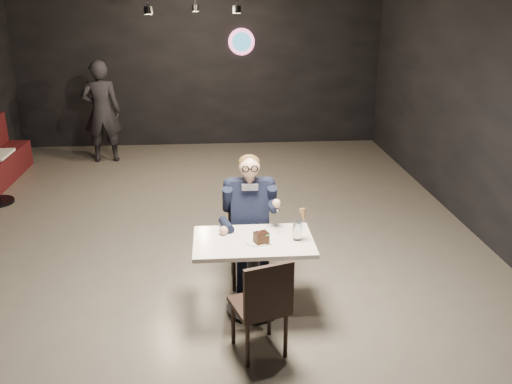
{
  "coord_description": "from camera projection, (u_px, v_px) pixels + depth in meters",
  "views": [
    {
      "loc": [
        0.24,
        -6.19,
        2.88
      ],
      "look_at": [
        0.64,
        -1.09,
        1.0
      ],
      "focal_mm": 38.0,
      "sensor_mm": 36.0,
      "label": 1
    }
  ],
  "objects": [
    {
      "name": "floor",
      "position": [
        198.0,
        238.0,
        6.77
      ],
      "size": [
        9.0,
        9.0,
        0.0
      ],
      "primitive_type": "plane",
      "color": "#6C655A",
      "rests_on": "ground"
    },
    {
      "name": "wall_sign",
      "position": [
        241.0,
        42.0,
        10.31
      ],
      "size": [
        0.5,
        0.06,
        0.5
      ],
      "primitive_type": null,
      "color": "pink",
      "rests_on": "floor"
    },
    {
      "name": "main_table",
      "position": [
        253.0,
        276.0,
        5.1
      ],
      "size": [
        1.1,
        0.7,
        0.75
      ],
      "primitive_type": "cube",
      "color": "white",
      "rests_on": "floor"
    },
    {
      "name": "chair_far",
      "position": [
        249.0,
        242.0,
        5.58
      ],
      "size": [
        0.42,
        0.46,
        0.92
      ],
      "primitive_type": "cube",
      "color": "black",
      "rests_on": "floor"
    },
    {
      "name": "chair_near",
      "position": [
        259.0,
        303.0,
        4.49
      ],
      "size": [
        0.54,
        0.57,
        0.92
      ],
      "primitive_type": "cube",
      "rotation": [
        0.0,
        0.0,
        0.31
      ],
      "color": "black",
      "rests_on": "floor"
    },
    {
      "name": "seated_man",
      "position": [
        249.0,
        219.0,
        5.49
      ],
      "size": [
        0.6,
        0.8,
        1.44
      ],
      "primitive_type": "cube",
      "color": "black",
      "rests_on": "floor"
    },
    {
      "name": "dessert_plate",
      "position": [
        256.0,
        242.0,
        4.92
      ],
      "size": [
        0.2,
        0.2,
        0.01
      ],
      "primitive_type": "cylinder",
      "color": "white",
      "rests_on": "main_table"
    },
    {
      "name": "cake_slice",
      "position": [
        261.0,
        238.0,
        4.89
      ],
      "size": [
        0.15,
        0.13,
        0.09
      ],
      "primitive_type": "cube",
      "rotation": [
        0.0,
        0.0,
        0.35
      ],
      "color": "black",
      "rests_on": "dessert_plate"
    },
    {
      "name": "mint_leaf",
      "position": [
        268.0,
        235.0,
        4.85
      ],
      "size": [
        0.06,
        0.04,
        0.01
      ],
      "primitive_type": "ellipsoid",
      "color": "#2E8D35",
      "rests_on": "cake_slice"
    },
    {
      "name": "sundae_glass",
      "position": [
        297.0,
        230.0,
        4.94
      ],
      "size": [
        0.08,
        0.08,
        0.19
      ],
      "primitive_type": "cylinder",
      "color": "silver",
      "rests_on": "main_table"
    },
    {
      "name": "wafer_cone",
      "position": [
        303.0,
        215.0,
        4.88
      ],
      "size": [
        0.08,
        0.08,
        0.13
      ],
      "primitive_type": "cone",
      "rotation": [
        0.0,
        0.0,
        0.26
      ],
      "color": "tan",
      "rests_on": "sundae_glass"
    },
    {
      "name": "passerby",
      "position": [
        102.0,
        112.0,
        9.56
      ],
      "size": [
        0.7,
        0.5,
        1.8
      ],
      "primitive_type": "imported",
      "rotation": [
        0.0,
        0.0,
        3.24
      ],
      "color": "black",
      "rests_on": "floor"
    }
  ]
}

